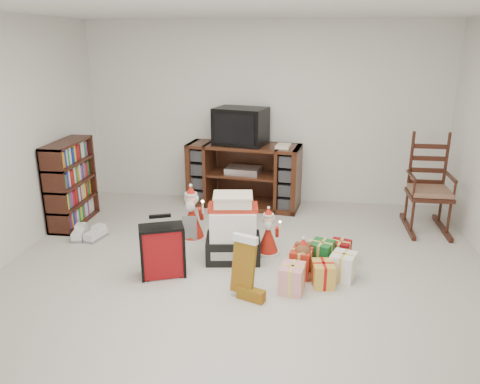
# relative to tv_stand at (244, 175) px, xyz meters

# --- Properties ---
(room) EXTENTS (5.01, 5.01, 2.51)m
(room) POSITION_rel_tv_stand_xyz_m (0.25, -2.20, 0.81)
(room) COLOR beige
(room) RESTS_ON ground
(tv_stand) EXTENTS (1.60, 0.76, 0.88)m
(tv_stand) POSITION_rel_tv_stand_xyz_m (0.00, 0.00, 0.00)
(tv_stand) COLOR #3F1F12
(tv_stand) RESTS_ON floor
(bookshelf) EXTENTS (0.29, 0.87, 1.06)m
(bookshelf) POSITION_rel_tv_stand_xyz_m (-2.07, -0.93, 0.07)
(bookshelf) COLOR #3D1C10
(bookshelf) RESTS_ON floor
(rocking_chair) EXTENTS (0.50, 0.82, 1.23)m
(rocking_chair) POSITION_rel_tv_stand_xyz_m (2.33, -0.53, -0.02)
(rocking_chair) COLOR #3D1C10
(rocking_chair) RESTS_ON floor
(gift_pile) EXTENTS (0.61, 0.48, 0.71)m
(gift_pile) POSITION_rel_tv_stand_xyz_m (0.09, -1.71, -0.13)
(gift_pile) COLOR black
(gift_pile) RESTS_ON floor
(red_suitcase) EXTENTS (0.45, 0.34, 0.62)m
(red_suitcase) POSITION_rel_tv_stand_xyz_m (-0.55, -2.16, -0.17)
(red_suitcase) COLOR maroon
(red_suitcase) RESTS_ON floor
(stocking) EXTENTS (0.30, 0.22, 0.59)m
(stocking) POSITION_rel_tv_stand_xyz_m (0.29, -2.43, -0.14)
(stocking) COLOR #0D7D13
(stocking) RESTS_ON floor
(teddy_bear) EXTENTS (0.24, 0.21, 0.36)m
(teddy_bear) POSITION_rel_tv_stand_xyz_m (0.82, -1.98, -0.28)
(teddy_bear) COLOR brown
(teddy_bear) RESTS_ON floor
(santa_figurine) EXTENTS (0.26, 0.25, 0.54)m
(santa_figurine) POSITION_rel_tv_stand_xyz_m (0.45, -1.54, -0.23)
(santa_figurine) COLOR #B52213
(santa_figurine) RESTS_ON floor
(mrs_claus_figurine) EXTENTS (0.33, 0.31, 0.67)m
(mrs_claus_figurine) POSITION_rel_tv_stand_xyz_m (-0.46, -1.27, -0.18)
(mrs_claus_figurine) COLOR #B52213
(mrs_claus_figurine) RESTS_ON floor
(sneaker_pair) EXTENTS (0.39, 0.33, 0.11)m
(sneaker_pair) POSITION_rel_tv_stand_xyz_m (-1.69, -1.40, -0.38)
(sneaker_pair) COLOR white
(sneaker_pair) RESTS_ON floor
(gift_cluster) EXTENTS (0.69, 1.00, 0.23)m
(gift_cluster) POSITION_rel_tv_stand_xyz_m (0.99, -1.92, -0.32)
(gift_cluster) COLOR #AC2413
(gift_cluster) RESTS_ON floor
(crt_television) EXTENTS (0.77, 0.64, 0.49)m
(crt_television) POSITION_rel_tv_stand_xyz_m (-0.05, 0.01, 0.68)
(crt_television) COLOR black
(crt_television) RESTS_ON tv_stand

